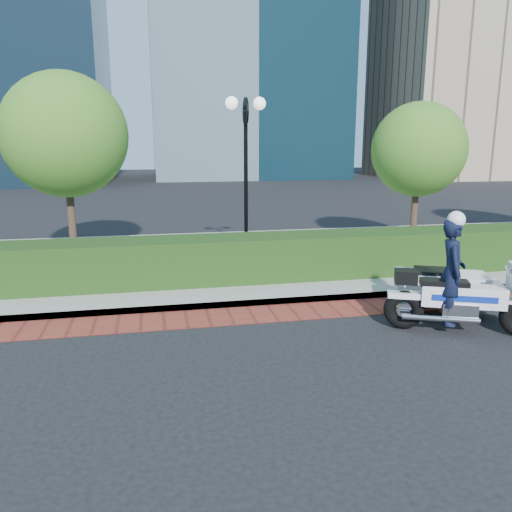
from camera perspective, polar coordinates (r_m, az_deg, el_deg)
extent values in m
plane|color=black|center=(8.21, -1.30, -10.37)|extent=(120.00, 120.00, 0.00)
cube|color=maroon|center=(9.59, -2.93, -6.89)|extent=(60.00, 1.00, 0.01)
cube|color=gray|center=(13.86, -5.80, -0.48)|extent=(60.00, 8.00, 0.15)
cube|color=black|center=(11.41, -4.59, -0.36)|extent=(18.00, 1.20, 1.00)
cylinder|color=black|center=(13.18, -1.12, -0.11)|extent=(0.30, 0.30, 0.30)
cylinder|color=black|center=(12.89, -1.16, 7.94)|extent=(0.10, 0.10, 3.70)
cylinder|color=black|center=(12.87, -1.20, 16.17)|extent=(0.04, 0.70, 0.70)
sphere|color=white|center=(12.83, -2.81, 17.07)|extent=(0.32, 0.32, 0.32)
sphere|color=white|center=(12.96, 0.39, 17.04)|extent=(0.32, 0.32, 0.32)
cylinder|color=#332319|center=(14.23, -20.30, 3.89)|extent=(0.20, 0.20, 2.17)
sphere|color=#3D721C|center=(14.10, -21.00, 12.78)|extent=(3.20, 3.20, 3.20)
cylinder|color=#332319|center=(16.13, 17.61, 4.59)|extent=(0.20, 0.20, 1.92)
sphere|color=#3D721C|center=(15.99, 18.08, 11.49)|extent=(2.80, 2.80, 2.80)
cube|color=gray|center=(55.15, 22.63, 23.03)|extent=(14.00, 12.00, 28.00)
torus|color=black|center=(9.25, 16.53, -5.90)|extent=(0.73, 0.46, 0.70)
cube|color=silver|center=(9.31, 22.54, -4.24)|extent=(1.41, 0.84, 0.36)
cube|color=silver|center=(9.37, 22.09, -5.73)|extent=(0.70, 0.62, 0.30)
cube|color=black|center=(9.19, 20.70, -2.91)|extent=(0.86, 0.60, 0.11)
cube|color=black|center=(9.08, 16.77, -2.26)|extent=(0.47, 0.46, 0.23)
cube|color=silver|center=(10.16, 20.30, -3.44)|extent=(1.81, 1.32, 0.59)
cube|color=black|center=(10.06, 19.84, -1.67)|extent=(0.89, 0.78, 0.09)
torus|color=black|center=(10.70, 19.19, -4.04)|extent=(0.56, 0.36, 0.53)
imported|color=black|center=(9.16, 21.46, -1.70)|extent=(0.66, 0.79, 1.84)
sphere|color=white|center=(9.00, 21.92, 3.85)|extent=(0.30, 0.30, 0.30)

